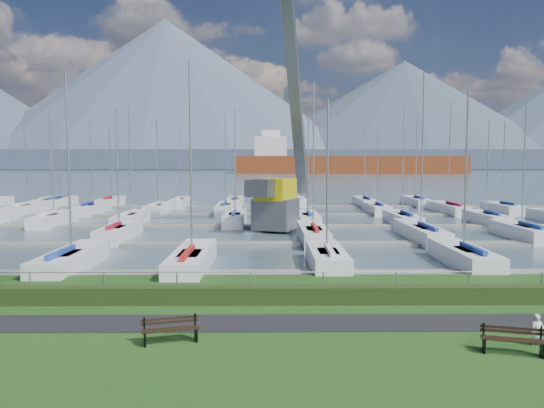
{
  "coord_description": "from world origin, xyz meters",
  "views": [
    {
      "loc": [
        -0.29,
        -21.37,
        5.79
      ],
      "look_at": [
        0.0,
        12.0,
        3.0
      ],
      "focal_mm": 35.0,
      "sensor_mm": 36.0,
      "label": 1
    }
  ],
  "objects_px": {
    "bench_left": "(170,330)",
    "bench_right": "(513,340)",
    "crane": "(281,165)",
    "person": "(537,328)"
  },
  "relations": [
    {
      "from": "bench_left",
      "to": "crane",
      "type": "height_order",
      "value": "crane"
    },
    {
      "from": "bench_left",
      "to": "crane",
      "type": "distance_m",
      "value": 30.39
    },
    {
      "from": "person",
      "to": "crane",
      "type": "xyz_separation_m",
      "value": [
        -7.26,
        30.06,
        4.75
      ]
    },
    {
      "from": "bench_left",
      "to": "bench_right",
      "type": "bearing_deg",
      "value": -20.9
    },
    {
      "from": "bench_right",
      "to": "crane",
      "type": "bearing_deg",
      "value": 116.76
    },
    {
      "from": "person",
      "to": "crane",
      "type": "height_order",
      "value": "crane"
    },
    {
      "from": "bench_left",
      "to": "bench_right",
      "type": "height_order",
      "value": "same"
    },
    {
      "from": "bench_right",
      "to": "crane",
      "type": "distance_m",
      "value": 31.74
    },
    {
      "from": "bench_right",
      "to": "person",
      "type": "xyz_separation_m",
      "value": [
        1.09,
        0.69,
        0.16
      ]
    },
    {
      "from": "crane",
      "to": "bench_right",
      "type": "bearing_deg",
      "value": -55.56
    }
  ]
}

